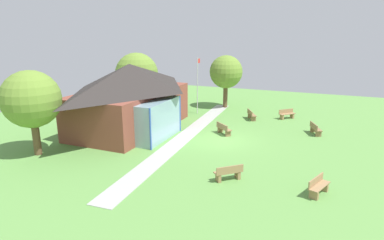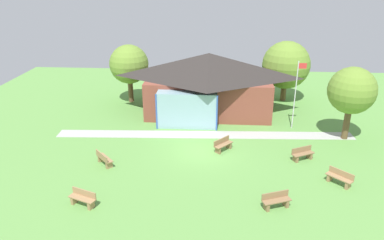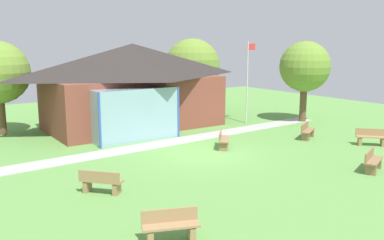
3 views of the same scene
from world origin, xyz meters
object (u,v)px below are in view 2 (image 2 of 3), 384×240
Objects in this scene: flagpole at (296,92)px; bench_front_right at (276,201)px; tree_behind_pavilion_right at (286,65)px; bench_mid_right at (302,154)px; bench_rear_near_path at (223,145)px; bench_lawn_far_right at (340,178)px; tree_behind_pavilion_left at (129,64)px; bench_mid_left at (104,159)px; bench_front_left at (83,199)px; pavilion at (208,83)px; tree_east_hedge at (352,91)px.

bench_front_right is (-2.71, -10.56, -2.50)m from flagpole.
bench_mid_right is at bearing -93.00° from tree_behind_pavilion_right.
bench_rear_near_path and bench_lawn_far_right have the same top height.
bench_lawn_far_right is at bearing -41.80° from tree_behind_pavilion_left.
tree_behind_pavilion_right is at bearing 93.81° from bench_mid_left.
bench_front_left is at bearing -85.93° from tree_behind_pavilion_left.
pavilion is 7.55m from tree_behind_pavilion_left.
flagpole is (6.64, -2.87, 0.25)m from pavilion.
bench_lawn_far_right and bench_mid_right have the same top height.
pavilion is 15.30m from bench_front_left.
bench_rear_near_path is 9.95m from bench_front_left.
flagpole reaches higher than bench_lawn_far_right.
bench_lawn_far_right is (3.89, 2.51, 0.00)m from bench_front_right.
pavilion is at bearing -79.15° from bench_mid_right.
bench_front_right is 1.01× the size of bench_mid_right.
bench_rear_near_path is (1.29, -7.08, -2.25)m from pavilion.
tree_behind_pavilion_right is at bearing 5.79° from tree_behind_pavilion_left.
tree_east_hedge reaches higher than bench_front_right.
bench_mid_right is at bearing -37.98° from tree_behind_pavilion_left.
pavilion is 2.11× the size of tree_behind_pavilion_left.
bench_mid_left is 18.99m from tree_behind_pavilion_right.
tree_east_hedge reaches higher than bench_front_left.
bench_front_right is 19.56m from tree_behind_pavilion_left.
pavilion is 11.61m from bench_mid_left.
bench_rear_near_path and bench_mid_right have the same top height.
tree_behind_pavilion_right is (0.63, 11.92, 2.93)m from bench_mid_right.
bench_front_right and bench_mid_right have the same top height.
bench_front_right is at bearing -99.96° from tree_behind_pavilion_right.
tree_behind_pavilion_right reaches higher than tree_behind_pavilion_left.
bench_mid_right is at bearing -93.34° from flagpole.
tree_east_hedge is (3.70, 3.50, 3.19)m from bench_mid_right.
pavilion is at bearing -18.84° from tree_behind_pavilion_left.
flagpole is 3.36× the size of bench_front_right.
bench_lawn_far_right is 0.90× the size of bench_mid_right.
bench_mid_right is 0.28× the size of tree_behind_pavilion_right.
bench_mid_left is 12.47m from tree_behind_pavilion_left.
flagpole reaches higher than bench_mid_right.
tree_behind_pavilion_left is 0.96× the size of tree_behind_pavilion_right.
tree_behind_pavilion_left is (-1.00, 12.04, 3.10)m from bench_mid_left.
tree_behind_pavilion_right is (0.32, 6.72, 0.43)m from flagpole.
pavilion is 7.89× the size of bench_mid_left.
pavilion is at bearing -91.43° from bench_front_left.
bench_front_left is 0.30× the size of tree_behind_pavilion_left.
bench_lawn_far_right is at bearing -146.03° from bench_front_left.
bench_lawn_far_right is 0.26× the size of tree_east_hedge.
bench_front_right is 0.28× the size of tree_behind_pavilion_right.
bench_front_left is at bearing -1.83° from bench_mid_right.
pavilion reaches higher than bench_front_left.
bench_front_left is (-5.94, -13.92, -2.25)m from pavilion.
bench_mid_left is at bearing -29.77° from bench_rear_near_path.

